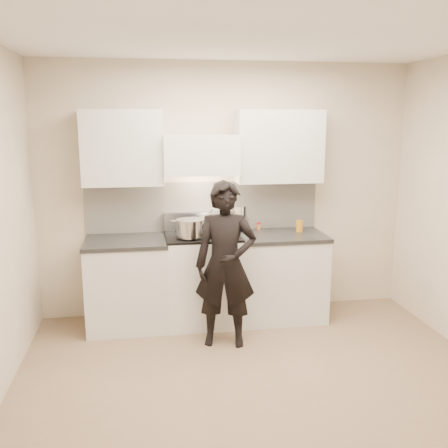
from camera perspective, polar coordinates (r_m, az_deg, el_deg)
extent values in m
plane|color=#7D684F|center=(4.21, 4.33, -18.17)|extent=(4.00, 4.00, 0.00)
cube|color=beige|center=(5.41, 0.27, 3.87)|extent=(4.00, 0.04, 2.70)
cube|color=beige|center=(2.13, 15.99, -9.43)|extent=(4.00, 0.04, 2.70)
cube|color=white|center=(3.69, 5.02, 20.96)|extent=(4.00, 3.50, 0.02)
cube|color=silver|center=(5.39, -2.34, 2.06)|extent=(2.50, 0.02, 0.53)
cube|color=#9396A6|center=(5.38, -2.81, 0.35)|extent=(0.76, 0.08, 0.20)
cube|color=silver|center=(5.13, -2.70, 7.91)|extent=(0.76, 0.40, 0.40)
cylinder|color=#B0B0B0|center=(4.97, -2.45, 5.70)|extent=(0.66, 0.02, 0.02)
cube|color=silver|center=(5.32, 6.28, 8.80)|extent=(0.90, 0.33, 0.75)
cube|color=silver|center=(5.13, -11.54, 8.53)|extent=(0.80, 0.33, 0.75)
cube|color=beige|center=(5.45, 1.65, 1.26)|extent=(0.08, 0.01, 0.12)
cube|color=silver|center=(5.26, -2.41, -6.35)|extent=(0.76, 0.65, 0.92)
cube|color=black|center=(5.13, -2.45, -1.34)|extent=(0.76, 0.65, 0.02)
cube|color=#ABA9BB|center=(5.26, -0.88, -0.83)|extent=(0.36, 0.34, 0.01)
cylinder|color=#B0B0B0|center=(4.89, -2.04, -3.86)|extent=(0.62, 0.02, 0.02)
cylinder|color=black|center=(4.96, -4.32, -1.58)|extent=(0.18, 0.18, 0.01)
cylinder|color=black|center=(5.01, -0.21, -1.43)|extent=(0.18, 0.18, 0.01)
cylinder|color=black|center=(5.26, -4.60, -0.83)|extent=(0.18, 0.18, 0.01)
cylinder|color=black|center=(5.29, -0.71, -0.69)|extent=(0.18, 0.18, 0.01)
cube|color=silver|center=(5.42, 6.39, -6.08)|extent=(0.90, 0.65, 0.88)
cube|color=black|center=(5.30, 6.51, -1.34)|extent=(0.92, 0.67, 0.04)
cube|color=silver|center=(5.24, -10.97, -6.87)|extent=(0.80, 0.65, 0.88)
cube|color=black|center=(5.11, -11.18, -1.98)|extent=(0.82, 0.67, 0.04)
ellipsoid|color=#B0B0B0|center=(5.22, -1.30, 0.28)|extent=(0.35, 0.35, 0.19)
torus|color=#B0B0B0|center=(5.21, -1.30, 0.76)|extent=(0.37, 0.37, 0.02)
ellipsoid|color=#C6AC8D|center=(5.22, -1.30, 0.17)|extent=(0.20, 0.20, 0.09)
cylinder|color=silver|center=(5.05, -1.65, 1.10)|extent=(0.05, 0.26, 0.19)
cylinder|color=#B0B0B0|center=(4.95, -3.95, -0.48)|extent=(0.35, 0.35, 0.18)
cube|color=#B0B0B0|center=(4.99, -5.71, 0.36)|extent=(0.06, 0.05, 0.01)
cube|color=#B0B0B0|center=(4.89, -2.18, 0.18)|extent=(0.06, 0.05, 0.01)
cylinder|color=#9396A6|center=(5.34, 2.25, -0.12)|extent=(0.10, 0.10, 0.15)
cylinder|color=black|center=(5.33, 2.51, 0.67)|extent=(0.01, 0.01, 0.26)
cylinder|color=silver|center=(5.35, 2.38, 0.70)|extent=(0.01, 0.01, 0.26)
cylinder|color=#9396A6|center=(5.35, 2.18, 0.70)|extent=(0.01, 0.01, 0.26)
cylinder|color=black|center=(5.34, 2.03, 0.68)|extent=(0.01, 0.01, 0.26)
cylinder|color=#9396A6|center=(5.32, 2.01, 0.64)|extent=(0.01, 0.01, 0.26)
cylinder|color=silver|center=(5.30, 2.14, 0.61)|extent=(0.01, 0.01, 0.26)
cylinder|color=black|center=(5.30, 2.34, 0.60)|extent=(0.01, 0.01, 0.26)
cylinder|color=#9396A6|center=(5.31, 2.49, 0.63)|extent=(0.01, 0.01, 0.26)
cylinder|color=orange|center=(5.46, 3.98, -0.34)|extent=(0.04, 0.04, 0.06)
cylinder|color=red|center=(5.45, 3.99, 0.09)|extent=(0.04, 0.04, 0.02)
cylinder|color=#B57819|center=(5.41, 8.64, -0.21)|extent=(0.07, 0.07, 0.13)
imported|color=black|center=(4.64, 0.18, -4.67)|extent=(0.64, 0.49, 1.56)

